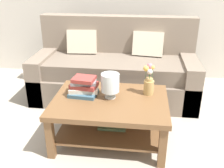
# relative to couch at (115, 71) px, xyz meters

# --- Properties ---
(ground_plane) EXTENTS (10.00, 10.00, 0.00)m
(ground_plane) POSITION_rel_couch_xyz_m (0.05, -0.78, -0.36)
(ground_plane) COLOR #ADA393
(couch) EXTENTS (2.13, 0.90, 1.06)m
(couch) POSITION_rel_couch_xyz_m (0.00, 0.00, 0.00)
(couch) COLOR #7A6B5B
(couch) RESTS_ON ground
(coffee_table) EXTENTS (1.13, 0.83, 0.46)m
(coffee_table) POSITION_rel_couch_xyz_m (0.07, -1.04, -0.03)
(coffee_table) COLOR brown
(coffee_table) RESTS_ON ground
(book_stack_main) EXTENTS (0.30, 0.25, 0.19)m
(book_stack_main) POSITION_rel_couch_xyz_m (-0.21, -0.96, 0.19)
(book_stack_main) COLOR #3D6075
(book_stack_main) RESTS_ON coffee_table
(glass_hurricane_vase) EXTENTS (0.18, 0.18, 0.25)m
(glass_hurricane_vase) POSITION_rel_couch_xyz_m (0.06, -0.99, 0.25)
(glass_hurricane_vase) COLOR silver
(glass_hurricane_vase) RESTS_ON coffee_table
(flower_pitcher) EXTENTS (0.12, 0.11, 0.32)m
(flower_pitcher) POSITION_rel_couch_xyz_m (0.44, -0.87, 0.23)
(flower_pitcher) COLOR tan
(flower_pitcher) RESTS_ON coffee_table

